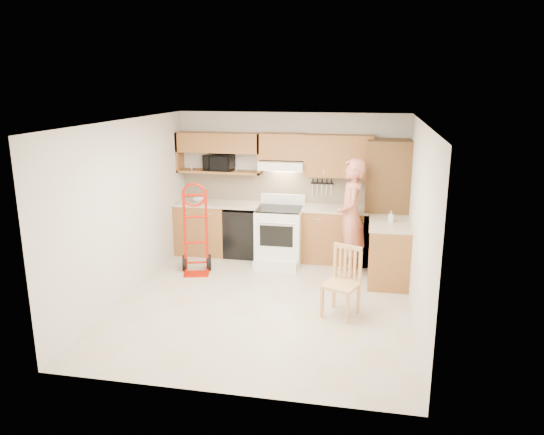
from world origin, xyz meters
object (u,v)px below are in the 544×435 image
(microwave, at_px, (219,163))
(hand_truck, at_px, (195,233))
(range, at_px, (279,231))
(dining_chair, at_px, (341,283))
(person, at_px, (351,218))

(microwave, xyz_separation_m, hand_truck, (-0.07, -1.15, -0.96))
(range, height_order, dining_chair, range)
(person, bearing_deg, hand_truck, -85.46)
(person, bearing_deg, dining_chair, -6.54)
(hand_truck, distance_m, dining_chair, 2.67)
(microwave, bearing_deg, person, -12.33)
(range, height_order, hand_truck, hand_truck)
(microwave, distance_m, hand_truck, 1.50)
(hand_truck, bearing_deg, range, 14.33)
(range, distance_m, hand_truck, 1.43)
(hand_truck, xyz_separation_m, dining_chair, (2.39, -1.17, -0.20))
(microwave, distance_m, person, 2.56)
(hand_truck, bearing_deg, dining_chair, -41.85)
(person, bearing_deg, range, -109.17)
(range, xyz_separation_m, dining_chair, (1.16, -1.88, -0.10))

